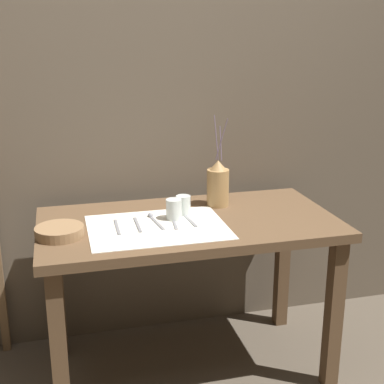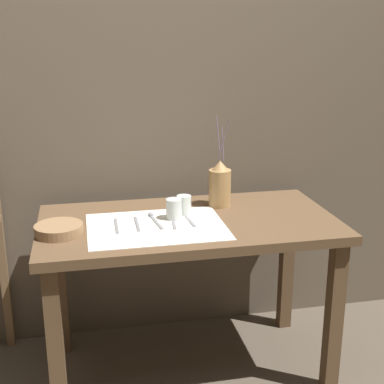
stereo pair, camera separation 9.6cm
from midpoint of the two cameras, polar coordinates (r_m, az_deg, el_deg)
name	(u,v)px [view 1 (the left image)]	position (r m, az deg, el deg)	size (l,w,h in m)	color
ground_plane	(189,368)	(2.57, -1.47, -18.23)	(12.00, 12.00, 0.00)	brown
stone_wall_back	(166,93)	(2.55, -3.91, 10.52)	(7.00, 0.06, 2.40)	brown
wooden_table	(189,243)	(2.28, -1.58, -5.43)	(1.24, 0.65, 0.72)	brown
linen_cloth	(157,227)	(2.16, -4.99, -3.77)	(0.55, 0.41, 0.00)	silver
pitcher_with_flowers	(218,185)	(2.39, 1.63, 0.78)	(0.10, 0.10, 0.41)	#A87F4C
wooden_bowl	(60,232)	(2.13, -15.22, -4.12)	(0.19, 0.19, 0.04)	#8E6B47
glass_tumbler_near	(174,209)	(2.23, -3.18, -1.86)	(0.07, 0.07, 0.09)	silver
glass_tumbler_far	(183,205)	(2.29, -2.14, -1.41)	(0.06, 0.06, 0.08)	silver
fork_inner	(117,227)	(2.17, -9.25, -3.71)	(0.02, 0.17, 0.00)	gray
fork_outer	(138,225)	(2.18, -7.08, -3.49)	(0.01, 0.17, 0.00)	gray
spoon_outer	(153,218)	(2.25, -5.44, -2.80)	(0.04, 0.18, 0.02)	gray
knife_center	(174,222)	(2.20, -3.16, -3.22)	(0.03, 0.17, 0.00)	gray
spoon_inner	(187,215)	(2.27, -1.80, -2.51)	(0.03, 0.18, 0.02)	gray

